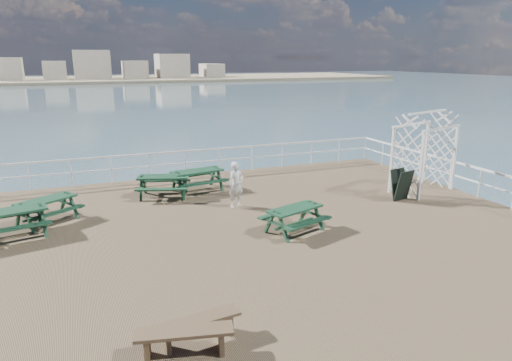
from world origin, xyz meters
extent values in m
cube|color=brown|center=(0.00, 0.00, -0.15)|extent=(18.00, 14.00, 0.30)
plane|color=#3C5865|center=(0.00, 40.00, -2.00)|extent=(300.00, 300.00, 0.00)
cube|color=tan|center=(15.00, 135.00, -1.60)|extent=(160.00, 40.00, 0.80)
cube|color=beige|center=(-20.00, 132.00, 1.80)|extent=(8.00, 8.00, 6.00)
cube|color=beige|center=(-8.00, 132.00, 1.30)|extent=(6.00, 8.00, 5.00)
cube|color=beige|center=(2.00, 132.00, 2.80)|extent=(10.00, 8.00, 8.00)
cube|color=beige|center=(14.00, 132.00, 1.30)|extent=(7.00, 8.00, 5.00)
cube|color=beige|center=(25.00, 132.00, 2.30)|extent=(9.00, 8.00, 7.00)
cube|color=beige|center=(38.00, 132.00, 0.80)|extent=(6.00, 8.00, 4.00)
cylinder|color=brown|center=(7.50, 5.50, -1.35)|extent=(0.36, 0.36, 2.10)
cube|color=silver|center=(0.00, 6.85, 1.05)|extent=(17.70, 0.07, 0.07)
cube|color=silver|center=(0.00, 6.85, 0.55)|extent=(17.70, 0.05, 0.05)
cube|color=silver|center=(8.85, 0.00, 1.05)|extent=(0.07, 13.70, 0.07)
cube|color=silver|center=(8.85, 0.00, 0.55)|extent=(0.05, 13.70, 0.05)
cube|color=#12311E|center=(-5.14, 2.96, 0.70)|extent=(1.78, 1.45, 0.06)
cube|color=#12311E|center=(-5.44, 3.44, 0.42)|extent=(1.56, 1.10, 0.05)
cube|color=#12311E|center=(-4.85, 2.48, 0.42)|extent=(1.56, 1.10, 0.05)
cube|color=#12311E|center=(-5.74, 2.59, 0.40)|extent=(0.79, 1.20, 0.06)
cube|color=#12311E|center=(-4.55, 3.33, 0.40)|extent=(0.79, 1.20, 0.06)
cube|color=#12311E|center=(-5.89, 2.82, 0.36)|extent=(0.32, 0.45, 0.82)
cube|color=#12311E|center=(-5.59, 2.35, 0.36)|extent=(0.32, 0.45, 0.82)
cube|color=#12311E|center=(-4.70, 3.57, 0.36)|extent=(0.32, 0.45, 0.82)
cube|color=#12311E|center=(-4.40, 3.09, 0.36)|extent=(0.32, 0.45, 0.82)
cube|color=#12311E|center=(-5.14, 2.96, 0.23)|extent=(1.32, 0.86, 0.06)
cube|color=#12311E|center=(-1.40, 4.25, 0.73)|extent=(1.90, 1.22, 0.06)
cube|color=#12311E|center=(-1.22, 4.81, 0.44)|extent=(1.76, 0.80, 0.05)
cube|color=#12311E|center=(-1.59, 3.69, 0.44)|extent=(1.76, 0.80, 0.05)
cube|color=#12311E|center=(-2.10, 4.48, 0.42)|extent=(0.53, 1.38, 0.06)
cube|color=#12311E|center=(-0.70, 4.01, 0.42)|extent=(0.53, 1.38, 0.06)
cube|color=#12311E|center=(-2.01, 4.76, 0.37)|extent=(0.24, 0.51, 0.86)
cube|color=#12311E|center=(-2.20, 4.20, 0.37)|extent=(0.24, 0.51, 0.86)
cube|color=#12311E|center=(-0.61, 4.29, 0.37)|extent=(0.24, 0.51, 0.86)
cube|color=#12311E|center=(-0.80, 3.73, 0.37)|extent=(0.24, 0.51, 0.86)
cube|color=#12311E|center=(-1.40, 4.25, 0.25)|extent=(1.52, 0.58, 0.06)
cube|color=#12311E|center=(-0.12, 4.48, 0.77)|extent=(1.95, 1.01, 0.06)
cube|color=#12311E|center=(-0.22, 5.09, 0.47)|extent=(1.88, 0.56, 0.05)
cube|color=#12311E|center=(-0.02, 3.87, 0.47)|extent=(1.88, 0.56, 0.05)
cube|color=#12311E|center=(-0.89, 4.36, 0.44)|extent=(0.32, 1.49, 0.06)
cube|color=#12311E|center=(0.64, 4.61, 0.44)|extent=(0.32, 1.49, 0.06)
cube|color=#12311E|center=(-0.94, 4.66, 0.39)|extent=(0.17, 0.54, 0.91)
cube|color=#12311E|center=(-0.84, 4.05, 0.39)|extent=(0.17, 0.54, 0.91)
cube|color=#12311E|center=(0.59, 4.91, 0.39)|extent=(0.17, 0.54, 0.91)
cube|color=#12311E|center=(0.69, 4.30, 0.39)|extent=(0.17, 0.54, 0.91)
cube|color=#12311E|center=(-0.12, 4.48, 0.26)|extent=(1.65, 0.35, 0.06)
cube|color=#12311E|center=(-6.00, 1.98, 0.76)|extent=(1.96, 1.09, 0.06)
cube|color=#12311E|center=(-6.13, 2.58, 0.46)|extent=(1.86, 0.64, 0.05)
cube|color=#12311E|center=(-5.87, 1.37, 0.46)|extent=(1.86, 0.64, 0.05)
cube|color=#12311E|center=(-5.25, 2.14, 0.44)|extent=(0.39, 1.47, 0.06)
cube|color=#12311E|center=(-5.31, 2.44, 0.39)|extent=(0.19, 0.54, 0.90)
cube|color=#12311E|center=(-5.18, 1.84, 0.39)|extent=(0.19, 0.54, 0.90)
cube|color=#12311E|center=(-6.00, 1.98, 0.26)|extent=(1.62, 0.42, 0.06)
cube|color=#12311E|center=(1.41, -0.48, 0.68)|extent=(1.78, 1.13, 0.06)
cube|color=#12311E|center=(1.24, 0.05, 0.42)|extent=(1.65, 0.73, 0.05)
cube|color=#12311E|center=(1.58, -1.00, 0.42)|extent=(1.65, 0.73, 0.05)
cube|color=#12311E|center=(0.75, -0.69, 0.40)|extent=(0.48, 1.29, 0.06)
cube|color=#12311E|center=(2.07, -0.26, 0.40)|extent=(0.48, 1.29, 0.06)
cube|color=#12311E|center=(0.67, -0.43, 0.35)|extent=(0.22, 0.48, 0.81)
cube|color=#12311E|center=(0.84, -0.95, 0.35)|extent=(0.22, 0.48, 0.81)
cube|color=#12311E|center=(1.98, 0.00, 0.35)|extent=(0.22, 0.48, 0.81)
cube|color=#12311E|center=(2.15, -0.52, 0.35)|extent=(0.22, 0.48, 0.81)
cube|color=#12311E|center=(1.41, -0.48, 0.23)|extent=(1.43, 0.53, 0.06)
cube|color=brown|center=(-2.77, -4.83, 0.43)|extent=(1.66, 0.73, 0.06)
cube|color=brown|center=(-3.36, -4.69, 0.20)|extent=(0.16, 0.35, 0.40)
cube|color=brown|center=(-2.18, -4.96, 0.20)|extent=(0.16, 0.35, 0.40)
cube|color=brown|center=(-2.47, -4.53, 0.41)|extent=(1.55, 0.54, 0.06)
cube|color=brown|center=(-3.03, -4.60, 0.19)|extent=(0.11, 0.33, 0.38)
cube|color=brown|center=(-1.90, -4.46, 0.19)|extent=(0.11, 0.33, 0.38)
cube|color=silver|center=(6.73, 0.60, 1.18)|extent=(0.11, 0.11, 2.37)
cube|color=silver|center=(6.39, 1.74, 1.18)|extent=(0.11, 0.11, 2.37)
cube|color=silver|center=(8.81, 1.22, 1.18)|extent=(0.11, 0.11, 2.37)
cube|color=silver|center=(8.47, 2.36, 1.18)|extent=(0.11, 0.11, 2.37)
cube|color=silver|center=(7.77, 0.91, 2.41)|extent=(2.29, 0.76, 0.08)
cube|color=silver|center=(7.43, 2.05, 2.41)|extent=(2.29, 0.76, 0.08)
cube|color=silver|center=(7.60, 1.48, 2.91)|extent=(2.29, 0.75, 0.07)
cube|color=black|center=(6.17, 0.72, 0.53)|extent=(0.71, 0.39, 1.10)
cube|color=black|center=(6.13, 0.94, 0.53)|extent=(0.71, 0.39, 1.10)
imported|color=silver|center=(0.60, 2.22, 0.76)|extent=(0.64, 0.51, 1.52)
camera|label=1|loc=(-4.10, -11.38, 4.80)|focal=32.00mm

